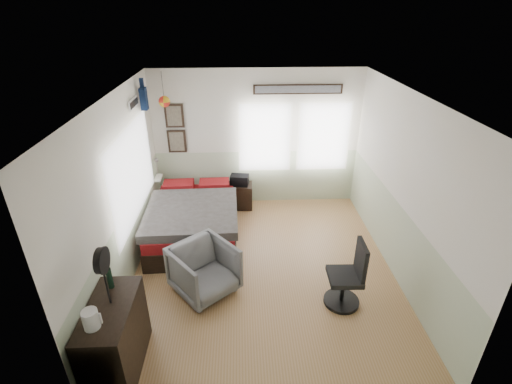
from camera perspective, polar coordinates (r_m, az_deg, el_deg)
The scene contains 12 objects.
ground_plane at distance 5.97m, azimuth 1.15°, elevation -11.67°, with size 4.00×4.50×0.01m, color #9F7042.
room_shell at distance 5.28m, azimuth 0.34°, elevation 3.41°, with size 4.02×4.52×2.71m.
wall_decor at distance 6.84m, azimuth -9.23°, elevation 12.97°, with size 3.55×1.32×1.44m.
bed at distance 6.63m, azimuth -9.52°, elevation -4.25°, with size 1.55×2.12×0.67m.
dresser at distance 4.64m, azimuth -20.82°, elevation -20.27°, with size 0.48×1.00×0.90m, color black.
armchair at distance 5.40m, azimuth -7.96°, elevation -11.78°, with size 0.79×0.81×0.74m, color slate.
nightstand at distance 7.51m, azimuth -2.50°, elevation -0.57°, with size 0.50×0.40×0.50m, color black.
task_chair at distance 5.29m, azimuth 14.00°, elevation -12.98°, with size 0.49×0.49×0.98m.
kettle at distance 4.12m, azimuth -24.06°, elevation -17.46°, with size 0.18×0.16×0.21m.
bottle at distance 4.50m, azimuth -21.60°, elevation -12.22°, with size 0.06×0.06×0.25m, color black.
stand_fan at distance 4.05m, azimuth -22.63°, elevation -9.86°, with size 0.08×0.29×0.70m.
black_bag at distance 7.35m, azimuth -2.55°, elevation 1.86°, with size 0.35×0.23×0.21m, color black.
Camera 1 is at (-0.32, -4.64, 3.74)m, focal length 26.00 mm.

